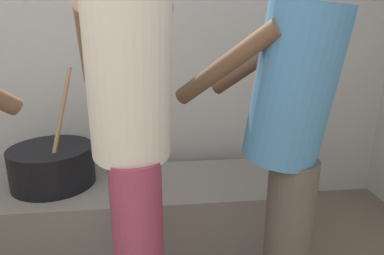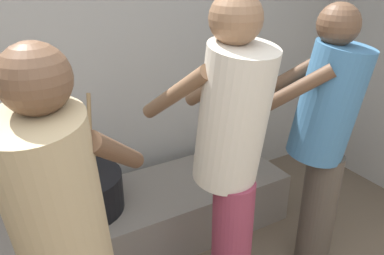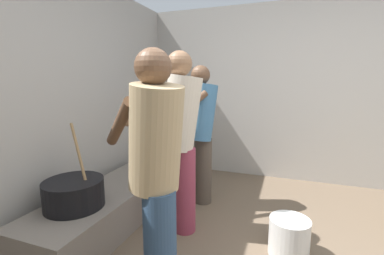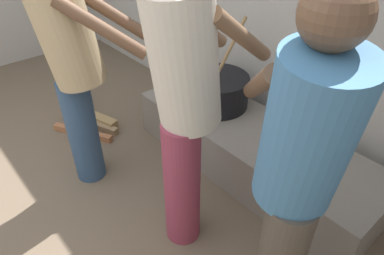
{
  "view_description": "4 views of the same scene",
  "coord_description": "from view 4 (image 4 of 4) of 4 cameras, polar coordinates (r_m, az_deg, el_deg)",
  "views": [
    {
      "loc": [
        0.78,
        -0.17,
        1.28
      ],
      "look_at": [
        0.95,
        1.35,
        0.82
      ],
      "focal_mm": 32.78,
      "sensor_mm": 36.0,
      "label": 1
    },
    {
      "loc": [
        -0.26,
        -0.21,
        1.79
      ],
      "look_at": [
        0.56,
        1.2,
        1.05
      ],
      "focal_mm": 37.38,
      "sensor_mm": 36.0,
      "label": 2
    },
    {
      "loc": [
        -1.42,
        0.2,
        1.38
      ],
      "look_at": [
        0.64,
        0.95,
        1.0
      ],
      "focal_mm": 24.61,
      "sensor_mm": 36.0,
      "label": 3
    },
    {
      "loc": [
        1.75,
        0.2,
        1.74
      ],
      "look_at": [
        0.73,
        1.09,
        0.78
      ],
      "focal_mm": 32.39,
      "sensor_mm": 36.0,
      "label": 4
    }
  ],
  "objects": [
    {
      "name": "firewood_pile",
      "position": [
        3.19,
        -17.33,
        1.42
      ],
      "size": [
        0.79,
        0.46,
        0.08
      ],
      "color": "#8A6C4B",
      "rests_on": "ground_plane"
    },
    {
      "name": "cooking_pot_main",
      "position": [
        2.6,
        4.04,
        6.1
      ],
      "size": [
        0.48,
        0.48,
        0.68
      ],
      "color": "black",
      "rests_on": "hearth_ledge"
    },
    {
      "name": "hearth_ledge",
      "position": [
        2.51,
        9.7,
        -3.64
      ],
      "size": [
        1.84,
        0.6,
        0.35
      ],
      "primitive_type": "cube",
      "color": "slate",
      "rests_on": "ground_plane"
    },
    {
      "name": "cook_in_tan_shirt",
      "position": [
        2.16,
        -19.09,
        10.41
      ],
      "size": [
        0.66,
        0.71,
        1.56
      ],
      "color": "navy",
      "rests_on": "ground_plane"
    },
    {
      "name": "cook_in_blue_shirt",
      "position": [
        1.32,
        17.1,
        -6.98
      ],
      "size": [
        0.69,
        0.68,
        1.56
      ],
      "color": "#4C4238",
      "rests_on": "ground_plane"
    },
    {
      "name": "cook_in_cream_shirt",
      "position": [
        1.59,
        -1.15,
        5.32
      ],
      "size": [
        0.42,
        0.72,
        1.64
      ],
      "color": "#8C3347",
      "rests_on": "ground_plane"
    }
  ]
}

